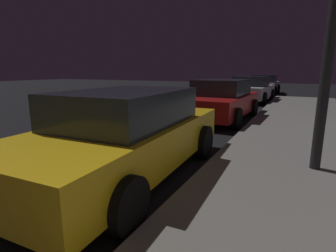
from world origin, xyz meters
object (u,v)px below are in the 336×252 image
car_red (221,100)px  car_silver (264,84)px  car_white (251,89)px  car_yellow_cab (126,134)px

car_red → car_silver: same height
car_white → car_silver: bearing=90.0°
car_yellow_cab → car_silver: bearing=90.0°
car_red → car_white: (-0.00, 6.30, -0.00)m
car_red → car_white: size_ratio=1.03×
car_yellow_cab → car_red: size_ratio=1.05×
car_red → car_white: bearing=90.0°
car_yellow_cab → car_silver: same height
car_red → car_white: same height
car_white → car_silver: (0.00, 5.81, 0.01)m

